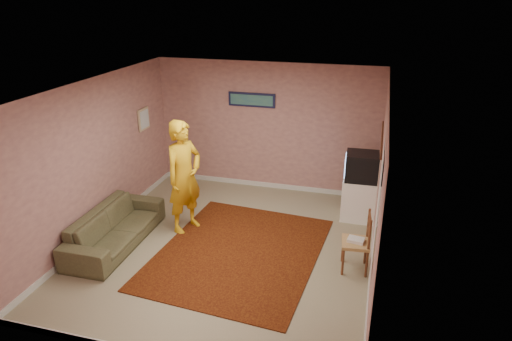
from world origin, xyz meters
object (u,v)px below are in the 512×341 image
(chair_b, at_px, (356,236))
(person, at_px, (184,177))
(tv_cabinet, at_px, (359,199))
(chair_a, at_px, (360,185))
(crt_tv, at_px, (362,166))
(sofa, at_px, (115,227))

(chair_b, xyz_separation_m, person, (-2.89, 0.49, 0.41))
(tv_cabinet, xyz_separation_m, chair_a, (-0.02, 0.16, 0.20))
(tv_cabinet, bearing_deg, chair_a, 96.13)
(tv_cabinet, xyz_separation_m, chair_b, (0.05, -1.68, 0.18))
(tv_cabinet, distance_m, crt_tv, 0.62)
(chair_b, relative_size, person, 0.26)
(crt_tv, relative_size, chair_a, 1.16)
(crt_tv, relative_size, person, 0.30)
(tv_cabinet, bearing_deg, person, -157.26)
(tv_cabinet, relative_size, person, 0.39)
(chair_a, relative_size, person, 0.26)
(chair_b, distance_m, sofa, 3.82)
(chair_a, bearing_deg, tv_cabinet, -94.41)
(crt_tv, relative_size, sofa, 0.29)
(tv_cabinet, height_order, sofa, tv_cabinet)
(chair_a, xyz_separation_m, sofa, (-3.73, -2.13, -0.28))
(chair_b, height_order, sofa, chair_b)
(crt_tv, height_order, person, person)
(tv_cabinet, height_order, chair_b, chair_b)
(person, bearing_deg, chair_a, -40.55)
(crt_tv, bearing_deg, sofa, -154.51)
(sofa, height_order, person, person)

